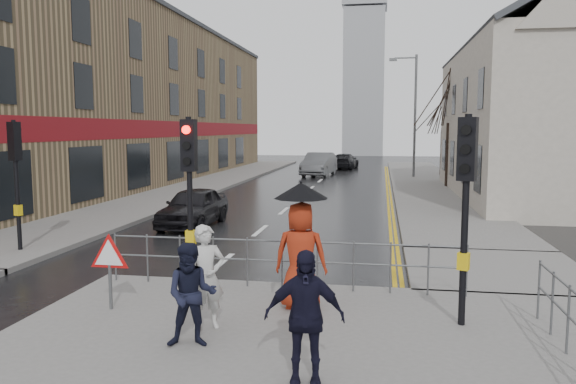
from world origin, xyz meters
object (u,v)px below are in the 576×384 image
(pedestrian_d, at_px, (304,317))
(pedestrian_with_umbrella, at_px, (301,243))
(pedestrian_a, at_px, (206,277))
(car_mid, at_px, (319,164))
(car_parked, at_px, (193,207))
(pedestrian_b, at_px, (191,295))

(pedestrian_d, bearing_deg, pedestrian_with_umbrella, 92.49)
(pedestrian_a, bearing_deg, pedestrian_d, -75.62)
(pedestrian_a, bearing_deg, car_mid, 60.40)
(pedestrian_with_umbrella, relative_size, car_mid, 0.45)
(car_parked, xyz_separation_m, car_mid, (1.94, 21.36, 0.16))
(pedestrian_a, xyz_separation_m, pedestrian_d, (1.80, -1.68, 0.02))
(pedestrian_b, xyz_separation_m, car_parked, (-3.63, 10.59, -0.25))
(pedestrian_with_umbrella, bearing_deg, car_mid, 95.73)
(pedestrian_a, relative_size, pedestrian_with_umbrella, 0.74)
(pedestrian_with_umbrella, bearing_deg, pedestrian_a, -136.84)
(pedestrian_b, height_order, pedestrian_d, pedestrian_d)
(pedestrian_b, height_order, car_mid, pedestrian_b)
(car_parked, bearing_deg, pedestrian_with_umbrella, -58.20)
(pedestrian_b, bearing_deg, car_mid, 80.69)
(pedestrian_b, relative_size, car_parked, 0.40)
(pedestrian_b, bearing_deg, pedestrian_d, -39.88)
(pedestrian_with_umbrella, bearing_deg, pedestrian_b, -123.41)
(pedestrian_a, height_order, pedestrian_b, pedestrian_a)
(pedestrian_d, relative_size, car_mid, 0.34)
(pedestrian_with_umbrella, bearing_deg, car_parked, 119.92)
(pedestrian_a, xyz_separation_m, pedestrian_b, (0.02, -0.75, -0.07))
(pedestrian_a, distance_m, pedestrian_with_umbrella, 1.86)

